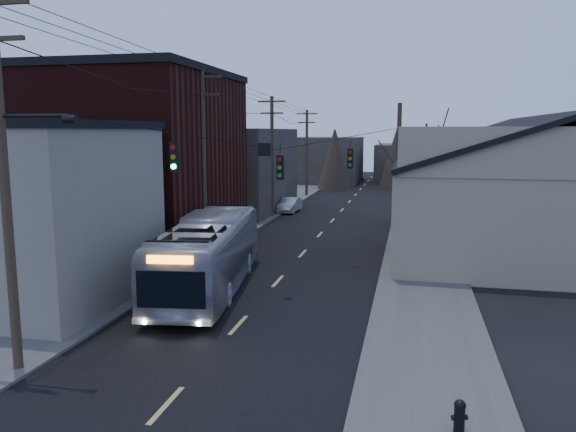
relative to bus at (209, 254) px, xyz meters
The scene contains 14 objects.
road_surface 18.25m from the bus, 81.90° to the left, with size 9.00×110.00×0.02m, color black.
sidewalk_left 18.49m from the bus, 102.34° to the left, with size 4.00×110.00×0.12m, color #474744.
sidewalk_right 20.21m from the bus, 63.28° to the left, with size 4.00×110.00×0.12m, color #474744.
building_clapboard 7.35m from the bus, 155.01° to the right, with size 8.00×8.00×7.00m, color gray.
building_brick 11.44m from the bus, 132.92° to the left, with size 10.00×12.00×10.00m, color black.
building_left_far 25.05m from the bus, 106.12° to the left, with size 9.00×14.00×7.00m, color #35302A.
warehouse 20.31m from the bus, 39.87° to the left, with size 16.16×20.60×7.73m.
building_far_left 53.13m from the bus, 93.71° to the left, with size 10.00×12.00×6.00m, color #35302A.
building_far_right 58.79m from the bus, 80.64° to the left, with size 12.00×14.00×5.00m, color #35302A.
bare_tree 12.25m from the bus, 41.43° to the left, with size 0.40×0.40×7.20m, color black.
utility_lines 12.61m from the bus, 92.60° to the left, with size 11.24×45.28×10.50m.
bus is the anchor object (origin of this frame).
parked_car 23.78m from the bus, 93.80° to the left, with size 1.32×3.78×1.24m, color #A0A3A7.
fire_hydrant 13.87m from the bus, 46.02° to the right, with size 0.38×0.27×0.77m.
Camera 1 is at (5.82, -10.21, 6.80)m, focal length 35.00 mm.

